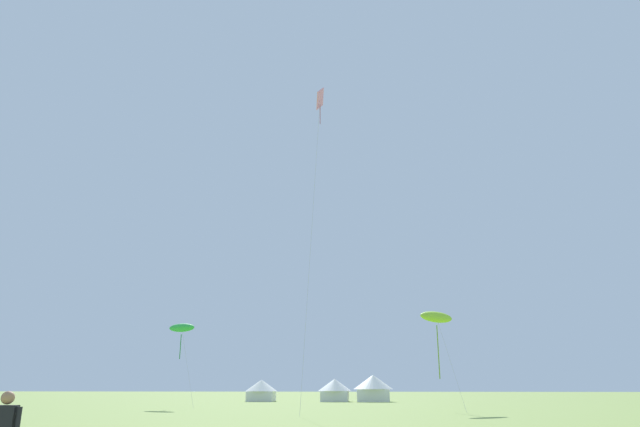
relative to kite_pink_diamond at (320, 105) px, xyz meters
The scene contains 6 objects.
kite_pink_diamond is the anchor object (origin of this frame).
kite_green_parafoil 24.65m from the kite_pink_diamond, 136.95° to the left, with size 3.82×3.10×7.45m.
kite_lime_parafoil 18.82m from the kite_pink_diamond, 39.54° to the left, with size 3.40×3.88×7.64m.
festival_tent_right 41.56m from the kite_pink_diamond, 107.30° to the left, with size 4.00×4.00×2.60m.
festival_tent_center 40.17m from the kite_pink_diamond, 92.54° to the left, with size 4.14×4.14×2.69m.
festival_tent_left 40.13m from the kite_pink_diamond, 84.68° to the left, with size 4.85×4.85×3.15m.
Camera 1 is at (3.50, -3.68, 1.81)m, focal length 31.95 mm.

